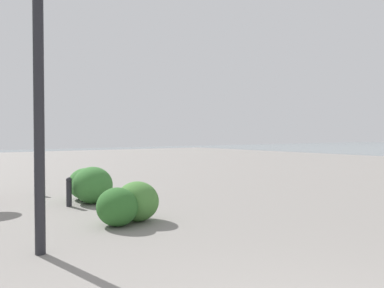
% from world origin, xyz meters
% --- Properties ---
extents(lamppost, '(0.98, 0.28, 4.42)m').
position_xyz_m(lamppost, '(4.27, 0.58, 2.91)').
color(lamppost, '#232328').
rests_on(lamppost, ground).
extents(bollard_near, '(0.13, 0.13, 0.67)m').
position_xyz_m(bollard_near, '(7.44, -0.86, 0.35)').
color(bollard_near, '#232328').
rests_on(bollard_near, ground).
extents(bollard_mid, '(0.13, 0.13, 0.69)m').
position_xyz_m(bollard_mid, '(9.64, -0.71, 0.36)').
color(bollard_mid, '#232328').
rests_on(bollard_mid, ground).
extents(shrub_low, '(0.92, 0.83, 0.78)m').
position_xyz_m(shrub_low, '(8.16, -1.51, 0.39)').
color(shrub_low, '#387533').
rests_on(shrub_low, ground).
extents(shrub_round, '(1.02, 0.92, 0.86)m').
position_xyz_m(shrub_round, '(7.50, -1.44, 0.43)').
color(shrub_round, '#387533').
rests_on(shrub_round, ground).
extents(shrub_wide, '(0.81, 0.73, 0.69)m').
position_xyz_m(shrub_wide, '(5.11, -0.95, 0.34)').
color(shrub_wide, '#2D6628').
rests_on(shrub_wide, ground).
extents(shrub_tall, '(0.88, 0.79, 0.74)m').
position_xyz_m(shrub_tall, '(5.26, -1.43, 0.37)').
color(shrub_tall, '#477F38').
rests_on(shrub_tall, ground).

